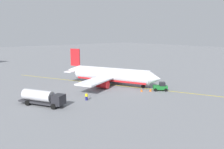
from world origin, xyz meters
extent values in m
plane|color=slate|center=(0.00, 0.00, 0.00)|extent=(400.00, 400.00, 0.00)
cylinder|color=white|center=(0.00, 0.00, 2.96)|extent=(22.24, 12.00, 3.92)
cube|color=red|center=(0.00, 0.00, 1.88)|extent=(20.82, 10.88, 1.10)
cone|color=white|center=(11.54, 4.65, 2.96)|extent=(4.29, 4.65, 3.76)
cone|color=white|center=(-12.12, -4.88, 3.35)|extent=(5.28, 4.72, 3.33)
cube|color=red|center=(-11.54, -4.65, 7.32)|extent=(3.10, 1.53, 5.20)
cube|color=white|center=(-11.54, -4.65, 3.36)|extent=(5.36, 8.69, 0.24)
cube|color=white|center=(-0.93, -0.37, 2.47)|extent=(14.60, 27.00, 0.36)
cylinder|color=red|center=(-2.13, 4.75, 1.22)|extent=(3.75, 3.14, 2.10)
cylinder|color=red|center=(1.76, -4.90, 1.22)|extent=(3.75, 3.14, 2.10)
cylinder|color=#4C4C51|center=(8.66, 3.49, 1.17)|extent=(0.24, 0.24, 1.23)
cylinder|color=black|center=(8.66, 3.49, 0.55)|extent=(1.17, 0.78, 1.10)
cylinder|color=#4C4C51|center=(-2.83, 1.66, 1.17)|extent=(0.24, 0.24, 1.23)
cylinder|color=black|center=(-2.83, 1.66, 0.55)|extent=(1.17, 0.78, 1.10)
cylinder|color=#4C4C51|center=(-0.88, -3.16, 1.17)|extent=(0.24, 0.24, 1.23)
cylinder|color=black|center=(-0.88, -3.16, 0.55)|extent=(1.17, 0.78, 1.10)
cube|color=#2D2D33|center=(4.18, -23.45, 0.70)|extent=(9.77, 6.43, 0.30)
cube|color=#232328|center=(8.16, -21.53, 1.65)|extent=(2.84, 3.03, 2.00)
cube|color=black|center=(8.97, -21.14, 2.05)|extent=(1.01, 1.87, 0.90)
cylinder|color=silver|center=(3.63, -23.71, 2.00)|extent=(7.16, 5.04, 2.30)
cylinder|color=black|center=(7.26, -20.58, 0.55)|extent=(1.14, 0.79, 1.10)
cylinder|color=black|center=(8.34, -22.83, 0.55)|extent=(1.14, 0.79, 1.10)
cylinder|color=black|center=(1.48, -23.36, 0.55)|extent=(1.14, 0.79, 1.10)
cylinder|color=black|center=(2.56, -25.61, 0.55)|extent=(1.14, 0.79, 1.10)
cube|color=#196B28|center=(13.17, 4.83, 0.85)|extent=(3.96, 3.96, 0.90)
cube|color=black|center=(13.52, 5.18, 1.75)|extent=(2.12, 2.12, 0.90)
cylinder|color=black|center=(12.95, 3.21, 0.40)|extent=(0.78, 0.78, 0.80)
cylinder|color=black|center=(11.54, 4.62, 0.40)|extent=(0.78, 0.78, 0.80)
cylinder|color=black|center=(14.79, 5.04, 0.40)|extent=(0.78, 0.78, 0.80)
cylinder|color=black|center=(13.38, 6.46, 0.40)|extent=(0.78, 0.78, 0.80)
cube|color=navy|center=(7.61, -14.38, 0.42)|extent=(0.54, 0.51, 0.85)
cube|color=yellow|center=(7.61, -14.38, 1.15)|extent=(0.63, 0.59, 0.60)
sphere|color=tan|center=(7.61, -14.38, 1.59)|extent=(0.24, 0.24, 0.24)
cone|color=#F2590F|center=(11.98, 2.42, 0.36)|extent=(0.65, 0.65, 0.72)
cone|color=#F2590F|center=(10.62, 0.57, 0.33)|extent=(0.60, 0.60, 0.67)
cube|color=yellow|center=(0.00, 0.00, 0.01)|extent=(66.26, 26.92, 0.01)
camera|label=1|loc=(48.12, -43.19, 14.77)|focal=37.23mm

